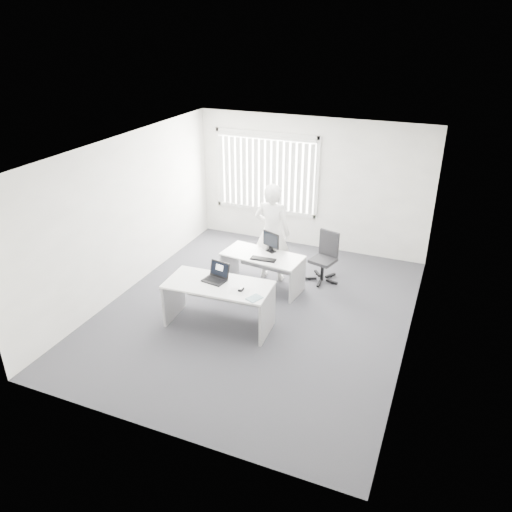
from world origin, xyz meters
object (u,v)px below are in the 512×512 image
at_px(desk_near, 219,295).
at_px(person, 272,232).
at_px(monitor, 271,242).
at_px(desk_far, 262,264).
at_px(laptop, 214,273).
at_px(office_chair, 324,265).

relative_size(desk_near, person, 0.91).
distance_m(person, monitor, 0.26).
height_order(desk_far, monitor, monitor).
xyz_separation_m(desk_near, laptop, (-0.10, 0.05, 0.35)).
distance_m(laptop, monitor, 1.63).
distance_m(desk_near, office_chair, 2.47).
distance_m(desk_near, laptop, 0.37).
distance_m(desk_far, office_chair, 1.23).
bearing_deg(person, desk_near, 83.32).
relative_size(person, laptop, 5.28).
bearing_deg(laptop, monitor, 86.91).
bearing_deg(person, office_chair, -163.29).
bearing_deg(monitor, person, 129.97).
xyz_separation_m(person, laptop, (-0.29, -1.83, -0.04)).
xyz_separation_m(desk_far, monitor, (0.09, 0.19, 0.38)).
relative_size(desk_far, person, 0.81).
relative_size(office_chair, person, 0.51).
height_order(desk_far, office_chair, office_chair).
xyz_separation_m(desk_far, office_chair, (0.97, 0.73, -0.18)).
distance_m(office_chair, laptop, 2.53).
height_order(desk_near, monitor, monitor).
bearing_deg(desk_far, desk_near, -90.33).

